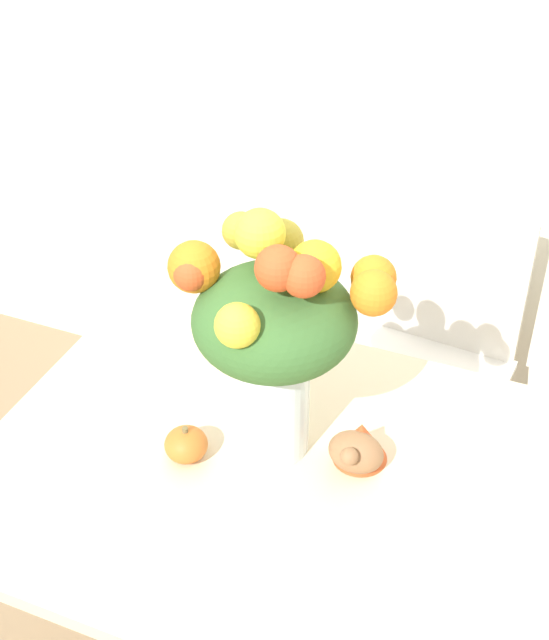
{
  "coord_description": "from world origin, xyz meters",
  "views": [
    {
      "loc": [
        0.41,
        -1.08,
        1.97
      ],
      "look_at": [
        -0.06,
        0.06,
        1.07
      ],
      "focal_mm": 50.0,
      "sensor_mm": 36.0,
      "label": 1
    }
  ],
  "objects_px": {
    "dining_chair_near_window": "(427,366)",
    "pumpkin": "(186,444)",
    "turkey_figurine": "(359,446)",
    "flower_vase": "(275,328)"
  },
  "relations": [
    {
      "from": "dining_chair_near_window",
      "to": "pumpkin",
      "type": "bearing_deg",
      "value": -103.84
    },
    {
      "from": "pumpkin",
      "to": "dining_chair_near_window",
      "type": "xyz_separation_m",
      "value": [
        0.28,
        0.82,
        -0.34
      ]
    },
    {
      "from": "pumpkin",
      "to": "turkey_figurine",
      "type": "relative_size",
      "value": 0.58
    },
    {
      "from": "turkey_figurine",
      "to": "dining_chair_near_window",
      "type": "xyz_separation_m",
      "value": [
        -0.02,
        0.71,
        -0.35
      ]
    },
    {
      "from": "flower_vase",
      "to": "dining_chair_near_window",
      "type": "bearing_deg",
      "value": 78.97
    },
    {
      "from": "flower_vase",
      "to": "pumpkin",
      "type": "relative_size",
      "value": 5.99
    },
    {
      "from": "dining_chair_near_window",
      "to": "turkey_figurine",
      "type": "bearing_deg",
      "value": -83.42
    },
    {
      "from": "pumpkin",
      "to": "flower_vase",
      "type": "bearing_deg",
      "value": 35.34
    },
    {
      "from": "pumpkin",
      "to": "turkey_figurine",
      "type": "xyz_separation_m",
      "value": [
        0.3,
        0.11,
        0.01
      ]
    },
    {
      "from": "turkey_figurine",
      "to": "dining_chair_near_window",
      "type": "bearing_deg",
      "value": 91.63
    }
  ]
}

